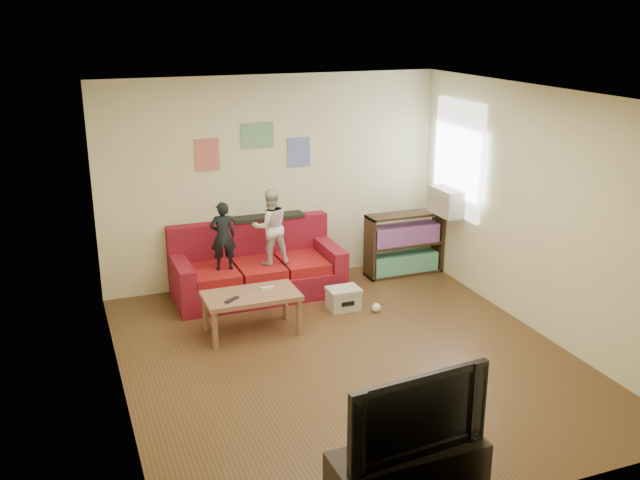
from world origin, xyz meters
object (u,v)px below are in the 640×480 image
object	(u,v)px
child_a	(223,236)
child_b	(271,227)
sofa	(256,270)
bookshelf	(404,247)
coffee_table	(251,299)
file_box	(343,298)
tv_stand	(408,475)
television	(410,410)

from	to	relation	value
child_a	child_b	bearing A→B (deg)	-172.48
sofa	bookshelf	world-z (taller)	sofa
coffee_table	child_a	bearing A→B (deg)	94.40
sofa	child_a	world-z (taller)	child_a
sofa	coffee_table	bearing A→B (deg)	-108.60
file_box	tv_stand	world-z (taller)	tv_stand
child_a	television	xyz separation A→B (m)	(0.35, -4.15, -0.10)
child_a	file_box	distance (m)	1.64
tv_stand	television	world-z (taller)	television
child_b	tv_stand	size ratio (longest dim) A/B	0.81
sofa	tv_stand	distance (m)	4.32
file_box	tv_stand	distance (m)	3.57
sofa	television	bearing A→B (deg)	-91.30
child_b	child_a	bearing A→B (deg)	0.09
bookshelf	television	xyz separation A→B (m)	(-2.18, -4.29, 0.38)
child_a	television	bearing A→B (deg)	102.41
bookshelf	file_box	size ratio (longest dim) A/B	2.76
sofa	file_box	bearing A→B (deg)	-46.16
coffee_table	child_b	bearing A→B (deg)	61.09
child_a	bookshelf	size ratio (longest dim) A/B	0.79
child_a	tv_stand	bearing A→B (deg)	102.41
sofa	child_b	bearing A→B (deg)	-49.30
child_b	television	distance (m)	4.16
file_box	tv_stand	size ratio (longest dim) A/B	0.33
television	file_box	bearing A→B (deg)	69.15
child_b	coffee_table	bearing A→B (deg)	61.18
coffee_table	television	distance (m)	3.22
television	child_a	bearing A→B (deg)	89.19
child_b	sofa	bearing A→B (deg)	-49.20
sofa	coffee_table	xyz separation A→B (m)	(-0.38, -1.13, 0.09)
sofa	coffee_table	distance (m)	1.19
child_b	tv_stand	world-z (taller)	child_b
file_box	child_a	bearing A→B (deg)	151.52
child_a	tv_stand	xyz separation A→B (m)	(0.35, -4.15, -0.64)
tv_stand	child_a	bearing A→B (deg)	93.70
sofa	tv_stand	size ratio (longest dim) A/B	1.78
child_a	tv_stand	world-z (taller)	child_a
coffee_table	tv_stand	size ratio (longest dim) A/B	0.89
child_b	bookshelf	bearing A→B (deg)	-175.59
coffee_table	television	world-z (taller)	television
tv_stand	television	size ratio (longest dim) A/B	1.06
bookshelf	sofa	bearing A→B (deg)	179.28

